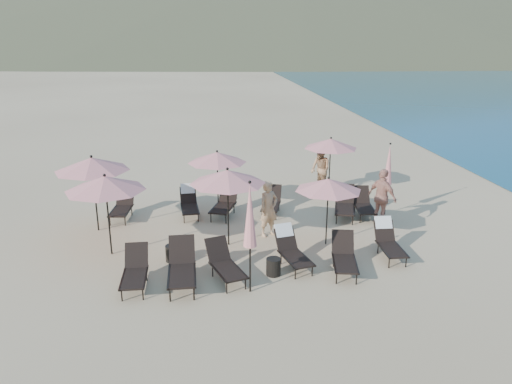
{
  "coord_description": "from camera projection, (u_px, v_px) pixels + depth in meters",
  "views": [
    {
      "loc": [
        -2.39,
        -12.14,
        6.1
      ],
      "look_at": [
        -0.61,
        3.5,
        1.1
      ],
      "focal_mm": 35.0,
      "sensor_mm": 36.0,
      "label": 1
    }
  ],
  "objects": [
    {
      "name": "umbrella_closed_0",
      "position": [
        250.0,
        216.0,
        11.77
      ],
      "size": [
        0.34,
        0.34,
        2.87
      ],
      "color": "black",
      "rests_on": "ground"
    },
    {
      "name": "lounger_4",
      "position": [
        344.0,
        256.0,
        13.32
      ],
      "size": [
        0.89,
        1.69,
        0.92
      ],
      "rotation": [
        0.0,
        0.0,
        -0.18
      ],
      "color": "black",
      "rests_on": "ground"
    },
    {
      "name": "lounger_1",
      "position": [
        182.0,
        267.0,
        12.6
      ],
      "size": [
        0.72,
        1.81,
        1.04
      ],
      "rotation": [
        0.0,
        0.0,
        0.01
      ],
      "color": "black",
      "rests_on": "ground"
    },
    {
      "name": "lounger_11",
      "position": [
        364.0,
        204.0,
        17.43
      ],
      "size": [
        0.77,
        1.63,
        0.9
      ],
      "rotation": [
        0.0,
        0.0,
        -0.11
      ],
      "color": "black",
      "rests_on": "ground"
    },
    {
      "name": "lounger_5",
      "position": [
        389.0,
        240.0,
        14.26
      ],
      "size": [
        0.62,
        1.59,
        0.98
      ],
      "rotation": [
        0.0,
        0.0,
        -0.02
      ],
      "color": "black",
      "rests_on": "ground"
    },
    {
      "name": "umbrella_open_0",
      "position": [
        105.0,
        183.0,
        13.84
      ],
      "size": [
        2.25,
        2.25,
        2.42
      ],
      "color": "black",
      "rests_on": "ground"
    },
    {
      "name": "ground",
      "position": [
        293.0,
        268.0,
        13.6
      ],
      "size": [
        800.0,
        800.0,
        0.0
      ],
      "primitive_type": "plane",
      "color": "#D6BA8C",
      "rests_on": "ground"
    },
    {
      "name": "lounger_10",
      "position": [
        345.0,
        204.0,
        17.33
      ],
      "size": [
        1.09,
        1.82,
        0.98
      ],
      "rotation": [
        0.0,
        0.0,
        -0.28
      ],
      "color": "black",
      "rests_on": "ground"
    },
    {
      "name": "umbrella_open_4",
      "position": [
        331.0,
        144.0,
        19.5
      ],
      "size": [
        2.11,
        2.11,
        2.27
      ],
      "color": "black",
      "rests_on": "ground"
    },
    {
      "name": "beachgoer_a",
      "position": [
        269.0,
        209.0,
        15.56
      ],
      "size": [
        0.77,
        0.68,
        1.78
      ],
      "primitive_type": "imported",
      "rotation": [
        0.0,
        0.0,
        0.49
      ],
      "color": "tan",
      "rests_on": "ground"
    },
    {
      "name": "lounger_7",
      "position": [
        189.0,
        202.0,
        17.5
      ],
      "size": [
        0.71,
        1.61,
        0.98
      ],
      "rotation": [
        0.0,
        0.0,
        0.09
      ],
      "color": "black",
      "rests_on": "ground"
    },
    {
      "name": "umbrella_open_3",
      "position": [
        217.0,
        157.0,
        17.42
      ],
      "size": [
        2.08,
        2.08,
        2.24
      ],
      "color": "black",
      "rests_on": "ground"
    },
    {
      "name": "lounger_9",
      "position": [
        272.0,
        202.0,
        17.69
      ],
      "size": [
        0.96,
        1.62,
        0.88
      ],
      "rotation": [
        0.0,
        0.0,
        -0.27
      ],
      "color": "black",
      "rests_on": "ground"
    },
    {
      "name": "beachgoer_b",
      "position": [
        320.0,
        169.0,
        19.95
      ],
      "size": [
        0.96,
        1.08,
        1.85
      ],
      "primitive_type": "imported",
      "rotation": [
        0.0,
        0.0,
        -1.22
      ],
      "color": "#AB7F58",
      "rests_on": "ground"
    },
    {
      "name": "lounger_2",
      "position": [
        225.0,
        264.0,
        12.89
      ],
      "size": [
        1.08,
        1.71,
        0.92
      ],
      "rotation": [
        0.0,
        0.0,
        0.32
      ],
      "color": "black",
      "rests_on": "ground"
    },
    {
      "name": "umbrella_open_5",
      "position": [
        92.0,
        164.0,
        15.57
      ],
      "size": [
        2.33,
        2.33,
        2.51
      ],
      "color": "black",
      "rests_on": "ground"
    },
    {
      "name": "lounger_0",
      "position": [
        135.0,
        271.0,
        12.53
      ],
      "size": [
        0.62,
        1.58,
        0.91
      ],
      "rotation": [
        0.0,
        0.0,
        0.01
      ],
      "color": "black",
      "rests_on": "ground"
    },
    {
      "name": "umbrella_open_2",
      "position": [
        328.0,
        185.0,
        14.6
      ],
      "size": [
        1.98,
        1.98,
        2.13
      ],
      "color": "black",
      "rests_on": "ground"
    },
    {
      "name": "umbrella_open_1",
      "position": [
        228.0,
        177.0,
        14.48
      ],
      "size": [
        2.25,
        2.25,
        2.42
      ],
      "color": "black",
      "rests_on": "ground"
    },
    {
      "name": "lounger_6",
      "position": [
        122.0,
        206.0,
        17.21
      ],
      "size": [
        0.76,
        1.66,
        0.92
      ],
      "rotation": [
        0.0,
        0.0,
        -0.1
      ],
      "color": "black",
      "rests_on": "ground"
    },
    {
      "name": "lounger_3",
      "position": [
        291.0,
        249.0,
        13.67
      ],
      "size": [
        0.93,
        1.69,
        1.0
      ],
      "rotation": [
        0.0,
        0.0,
        0.24
      ],
      "color": "black",
      "rests_on": "ground"
    },
    {
      "name": "beachgoer_c",
      "position": [
        382.0,
        197.0,
        16.47
      ],
      "size": [
        0.96,
        1.2,
        1.91
      ],
      "primitive_type": "imported",
      "rotation": [
        0.0,
        0.0,
        2.1
      ],
      "color": "tan",
      "rests_on": "ground"
    },
    {
      "name": "side_table_1",
      "position": [
        273.0,
        267.0,
        13.16
      ],
      "size": [
        0.39,
        0.39,
        0.47
      ],
      "primitive_type": "cylinder",
      "color": "black",
      "rests_on": "ground"
    },
    {
      "name": "lounger_8",
      "position": [
        225.0,
        203.0,
        17.46
      ],
      "size": [
        1.16,
        1.81,
        0.97
      ],
      "rotation": [
        0.0,
        0.0,
        -0.33
      ],
      "color": "black",
      "rests_on": "ground"
    },
    {
      "name": "umbrella_closed_1",
      "position": [
        389.0,
        165.0,
        17.12
      ],
      "size": [
        0.3,
        0.3,
        2.59
      ],
      "color": "black",
      "rests_on": "ground"
    },
    {
      "name": "side_table_0",
      "position": [
        173.0,
        253.0,
        13.97
      ],
      "size": [
        0.39,
        0.39,
        0.47
      ],
      "primitive_type": "cylinder",
      "color": "black",
      "rests_on": "ground"
    }
  ]
}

